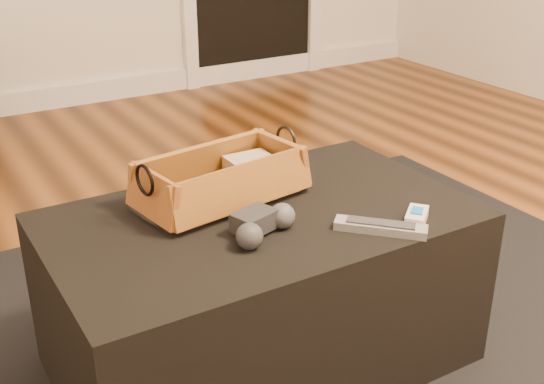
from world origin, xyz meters
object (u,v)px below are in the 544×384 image
wicker_basket (221,181)px  silver_remote (381,227)px  tv_remote (218,194)px  cream_gadget (417,217)px  ottoman (261,289)px  game_controller (262,224)px

wicker_basket → silver_remote: bearing=-55.8°
tv_remote → cream_gadget: bearing=-57.9°
ottoman → wicker_basket: wicker_basket is taller
tv_remote → cream_gadget: (0.35, -0.32, -0.01)m
wicker_basket → tv_remote: bearing=-134.3°
tv_remote → silver_remote: bearing=-66.9°
silver_remote → cream_gadget: bearing=-4.0°
ottoman → tv_remote: 0.26m
tv_remote → game_controller: 0.20m
ottoman → cream_gadget: cream_gadget is taller
tv_remote → wicker_basket: (0.02, 0.02, 0.02)m
wicker_basket → cream_gadget: size_ratio=4.72×
silver_remote → cream_gadget: (0.10, -0.01, 0.00)m
game_controller → silver_remote: 0.27m
ottoman → silver_remote: silver_remote is taller
game_controller → ottoman: bearing=61.3°
tv_remote → cream_gadget: 0.47m
tv_remote → game_controller: game_controller is taller
ottoman → cream_gadget: 0.43m
silver_remote → cream_gadget: 0.10m
cream_gadget → ottoman: bearing=142.1°
tv_remote → game_controller: bearing=-102.9°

